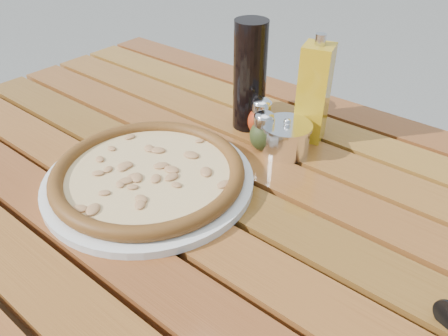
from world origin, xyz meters
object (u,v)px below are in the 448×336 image
Objects in this scene: olive_oil_cruet at (314,93)px; table at (217,221)px; oregano_shaker at (264,132)px; dark_bottle at (250,76)px; pepper_shaker at (261,118)px; soda_can at (249,87)px; parmesan_tin at (286,137)px; plate at (149,180)px; pizza at (148,173)px.

table is at bearing -98.05° from olive_oil_cruet.
olive_oil_cruet reaches higher than oregano_shaker.
dark_bottle is (-0.09, 0.21, 0.19)m from table.
dark_bottle is at bearing -162.50° from olive_oil_cruet.
pepper_shaker is 0.68× the size of soda_can.
olive_oil_cruet is at bearing 84.41° from parmesan_tin.
table is 0.23m from pepper_shaker.
olive_oil_cruet is (0.13, 0.31, 0.09)m from plate.
table is 6.36× the size of dark_bottle.
table is 0.20m from parmesan_tin.
soda_can reaches higher than pepper_shaker.
parmesan_tin is (0.07, -0.02, -0.01)m from pepper_shaker.
pepper_shaker is at bearing 78.49° from pizza.
pizza reaches higher than table.
oregano_shaker reaches higher than table.
oregano_shaker is 0.68× the size of soda_can.
dark_bottle is at bearing 112.80° from table.
parmesan_tin is (0.13, 0.24, 0.01)m from pizza.
plate is at bearing -92.15° from dark_bottle.
pizza is 0.27m from parmesan_tin.
pepper_shaker reaches higher than parmesan_tin.
pizza is 2.01× the size of olive_oil_cruet.
soda_can is (-0.12, 0.26, 0.13)m from table.
dark_bottle is (0.01, 0.27, 0.10)m from plate.
oregano_shaker is at bearing -114.95° from olive_oil_cruet.
plate is 0.33m from soda_can.
pizza is 1.92× the size of dark_bottle.
oregano_shaker is at bearing 67.70° from plate.
soda_can is at bearing 150.11° from parmesan_tin.
pizza is 0.35m from olive_oil_cruet.
oregano_shaker reaches higher than pizza.
plate is at bearing -101.51° from pepper_shaker.
plate is at bearing -135.00° from pizza.
olive_oil_cruet is at bearing 33.81° from pepper_shaker.
plate is 0.29m from dark_bottle.
olive_oil_cruet is at bearing 81.95° from table.
parmesan_tin is at bearing -29.89° from soda_can.
oregano_shaker is at bearing 93.70° from table.
table is 0.14m from plate.
plate is 3.00× the size of soda_can.
pepper_shaker is (-0.05, 0.19, 0.11)m from table.
table is at bearing -86.30° from oregano_shaker.
soda_can is (-0.08, 0.06, 0.02)m from pepper_shaker.
plate is 1.71× the size of olive_oil_cruet.
dark_bottle is at bearing 161.85° from parmesan_tin.
pepper_shaker is at bearing -19.92° from dark_bottle.
olive_oil_cruet is 2.11× the size of parmesan_tin.
parmesan_tin is (0.15, -0.09, -0.03)m from soda_can.
plate is 0.85× the size of pizza.
dark_bottle is 0.15m from parmesan_tin.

